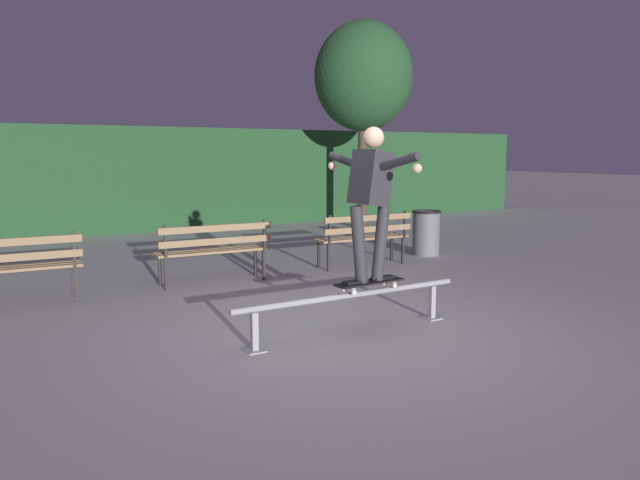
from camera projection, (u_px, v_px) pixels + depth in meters
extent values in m
plane|color=#ADAAA8|center=(346.00, 331.00, 6.13)|extent=(90.00, 90.00, 0.00)
cube|color=#234C28|center=(126.00, 179.00, 13.92)|extent=(24.00, 1.20, 2.41)
cylinder|color=#9E9EA3|center=(351.00, 295.00, 5.99)|extent=(2.61, 0.06, 0.06)
cube|color=#9E9EA3|center=(254.00, 332.00, 5.48)|extent=(0.06, 0.06, 0.37)
cube|color=#9E9EA3|center=(255.00, 350.00, 5.51)|extent=(0.18, 0.18, 0.01)
cube|color=#9E9EA3|center=(432.00, 302.00, 6.56)|extent=(0.06, 0.06, 0.37)
cube|color=#9E9EA3|center=(431.00, 318.00, 6.59)|extent=(0.18, 0.18, 0.01)
cube|color=black|center=(369.00, 282.00, 6.09)|extent=(0.79, 0.25, 0.02)
cube|color=black|center=(369.00, 281.00, 6.09)|extent=(0.77, 0.24, 0.00)
cube|color=#9E9EA3|center=(389.00, 281.00, 6.24)|extent=(0.06, 0.17, 0.02)
cube|color=#9E9EA3|center=(349.00, 287.00, 5.94)|extent=(0.06, 0.17, 0.02)
cylinder|color=beige|center=(394.00, 285.00, 6.18)|extent=(0.05, 0.03, 0.05)
cylinder|color=beige|center=(384.00, 283.00, 6.31)|extent=(0.05, 0.03, 0.05)
cylinder|color=beige|center=(354.00, 292.00, 5.88)|extent=(0.05, 0.03, 0.05)
cylinder|color=beige|center=(344.00, 289.00, 6.01)|extent=(0.05, 0.03, 0.05)
cube|color=black|center=(383.00, 278.00, 6.18)|extent=(0.27, 0.12, 0.03)
cube|color=black|center=(355.00, 282.00, 5.98)|extent=(0.27, 0.12, 0.03)
cylinder|color=#333338|center=(381.00, 242.00, 6.11)|extent=(0.21, 0.14, 0.79)
cylinder|color=#333338|center=(359.00, 245.00, 5.95)|extent=(0.21, 0.14, 0.79)
cube|color=#2D2D33|center=(371.00, 178.00, 5.94)|extent=(0.35, 0.38, 0.57)
cylinder|color=#2D2D33|center=(396.00, 162.00, 5.60)|extent=(0.12, 0.61, 0.21)
cylinder|color=#2D2D33|center=(348.00, 161.00, 6.22)|extent=(0.12, 0.61, 0.21)
sphere|color=beige|center=(417.00, 168.00, 5.38)|extent=(0.09, 0.09, 0.09)
sphere|color=beige|center=(332.00, 166.00, 6.46)|extent=(0.09, 0.09, 0.09)
sphere|color=beige|center=(374.00, 137.00, 5.89)|extent=(0.21, 0.21, 0.21)
cube|color=#282623|center=(73.00, 280.00, 7.56)|extent=(0.04, 0.04, 0.44)
cube|color=#282623|center=(76.00, 285.00, 7.28)|extent=(0.04, 0.04, 0.44)
cube|color=#282623|center=(74.00, 250.00, 7.18)|extent=(0.04, 0.04, 0.44)
cube|color=#937551|center=(9.00, 267.00, 7.18)|extent=(1.60, 0.16, 0.04)
cube|color=#937551|center=(9.00, 269.00, 7.06)|extent=(1.60, 0.16, 0.04)
cube|color=#937551|center=(9.00, 271.00, 6.93)|extent=(1.60, 0.16, 0.04)
cube|color=#937551|center=(9.00, 258.00, 6.85)|extent=(1.60, 0.11, 0.09)
cube|color=#937551|center=(7.00, 242.00, 6.82)|extent=(1.60, 0.11, 0.09)
cube|color=#282623|center=(255.00, 261.00, 8.85)|extent=(0.04, 0.04, 0.44)
cube|color=#282623|center=(264.00, 265.00, 8.57)|extent=(0.04, 0.04, 0.44)
cube|color=#282623|center=(264.00, 235.00, 8.47)|extent=(0.04, 0.04, 0.44)
cube|color=#282623|center=(160.00, 270.00, 8.18)|extent=(0.04, 0.04, 0.44)
cube|color=#282623|center=(166.00, 274.00, 7.91)|extent=(0.04, 0.04, 0.44)
cube|color=#282623|center=(165.00, 242.00, 7.81)|extent=(0.04, 0.04, 0.44)
cube|color=#937551|center=(209.00, 249.00, 8.46)|extent=(1.60, 0.16, 0.04)
cube|color=#937551|center=(213.00, 251.00, 8.34)|extent=(1.60, 0.16, 0.04)
cube|color=#937551|center=(216.00, 252.00, 8.22)|extent=(1.60, 0.16, 0.04)
cube|color=#937551|center=(217.00, 241.00, 8.14)|extent=(1.60, 0.11, 0.09)
cube|color=#937551|center=(217.00, 228.00, 8.11)|extent=(1.60, 0.11, 0.09)
cube|color=#282623|center=(392.00, 248.00, 10.13)|extent=(0.04, 0.04, 0.44)
cube|color=#282623|center=(403.00, 250.00, 9.85)|extent=(0.04, 0.04, 0.44)
cube|color=#282623|center=(405.00, 224.00, 9.75)|extent=(0.04, 0.04, 0.44)
cube|color=#282623|center=(319.00, 254.00, 9.47)|extent=(0.04, 0.04, 0.44)
cube|color=#282623|center=(328.00, 257.00, 9.19)|extent=(0.04, 0.04, 0.44)
cube|color=#282623|center=(330.00, 229.00, 9.09)|extent=(0.04, 0.04, 0.44)
cube|color=#937551|center=(357.00, 237.00, 9.75)|extent=(1.60, 0.16, 0.04)
cube|color=#937551|center=(362.00, 238.00, 9.63)|extent=(1.60, 0.16, 0.04)
cube|color=#937551|center=(366.00, 239.00, 9.50)|extent=(1.60, 0.16, 0.04)
cube|color=#937551|center=(369.00, 229.00, 9.42)|extent=(1.60, 0.11, 0.09)
cube|color=#937551|center=(369.00, 218.00, 9.39)|extent=(1.60, 0.11, 0.09)
cylinder|color=#4C3828|center=(362.00, 174.00, 14.31)|extent=(0.22, 0.22, 2.61)
ellipsoid|color=#234C28|center=(363.00, 76.00, 13.98)|extent=(2.31, 2.31, 2.54)
cylinder|color=slate|center=(426.00, 233.00, 10.66)|extent=(0.48, 0.48, 0.78)
torus|color=black|center=(427.00, 212.00, 10.61)|extent=(0.52, 0.52, 0.04)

